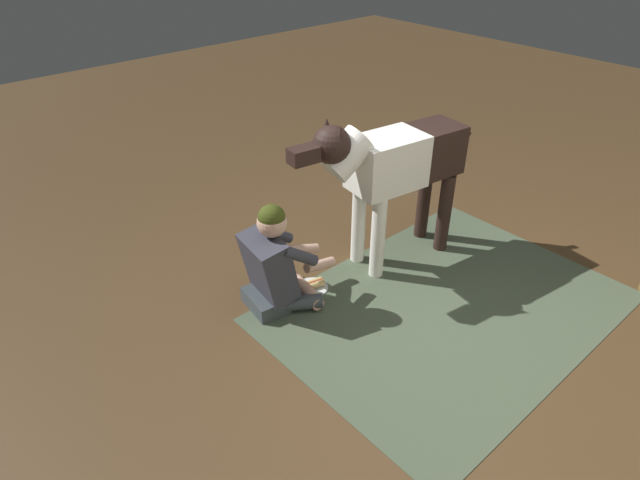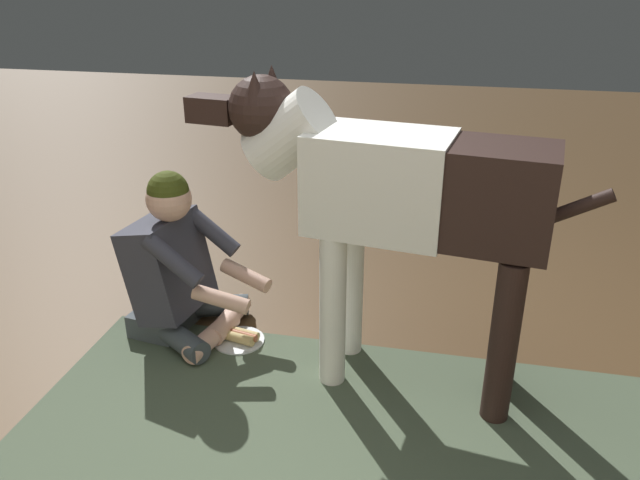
% 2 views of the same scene
% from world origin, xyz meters
% --- Properties ---
extents(ground_plane, '(15.70, 15.70, 0.00)m').
position_xyz_m(ground_plane, '(0.00, 0.00, 0.00)').
color(ground_plane, '#4A341D').
extents(area_rug, '(2.54, 1.87, 0.01)m').
position_xyz_m(area_rug, '(-0.17, 0.24, 0.00)').
color(area_rug, '#44513C').
rests_on(area_rug, ground).
extents(person_sitting_on_floor, '(0.69, 0.57, 0.83)m').
position_xyz_m(person_sitting_on_floor, '(0.74, -0.64, 0.34)').
color(person_sitting_on_floor, '#374044').
rests_on(person_sitting_on_floor, ground).
extents(large_dog, '(1.69, 0.48, 1.32)m').
position_xyz_m(large_dog, '(-0.30, -0.49, 0.85)').
color(large_dog, silver).
rests_on(large_dog, ground).
extents(hot_dog_on_plate, '(0.25, 0.25, 0.06)m').
position_xyz_m(hot_dog_on_plate, '(0.43, -0.60, 0.02)').
color(hot_dog_on_plate, silver).
rests_on(hot_dog_on_plate, ground).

